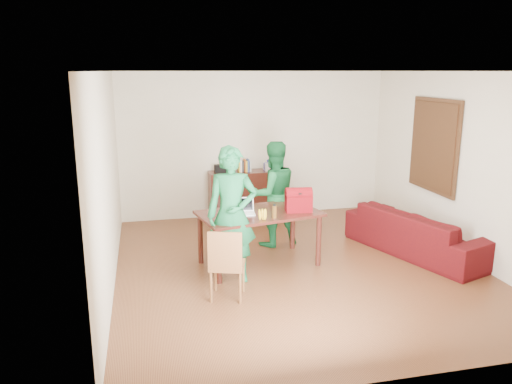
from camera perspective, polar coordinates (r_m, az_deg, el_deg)
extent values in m
cube|color=#421F10|center=(7.20, 4.71, -8.85)|extent=(5.00, 5.50, 0.10)
cube|color=white|center=(6.65, 5.19, 14.03)|extent=(5.00, 5.50, 0.10)
cube|color=beige|center=(9.45, -0.23, 5.46)|extent=(5.00, 0.10, 2.70)
cube|color=beige|center=(4.30, 16.37, -5.27)|extent=(5.00, 0.10, 2.70)
cube|color=beige|center=(6.49, -17.03, 1.04)|extent=(0.10, 5.50, 2.70)
cube|color=beige|center=(7.94, 22.79, 2.79)|extent=(0.10, 5.50, 2.70)
cube|color=#3F2614|center=(8.43, 19.68, 5.02)|extent=(0.04, 1.28, 1.48)
cube|color=#4B2716|center=(8.41, 19.51, 5.02)|extent=(0.01, 1.18, 1.36)
cube|color=black|center=(9.31, -1.04, -0.32)|extent=(1.40, 0.45, 0.90)
cube|color=black|center=(9.11, -4.13, 2.68)|extent=(0.20, 0.14, 0.14)
cube|color=#B6B7C0|center=(9.30, 1.67, 2.94)|extent=(0.24, 0.22, 0.14)
ellipsoid|color=#171998|center=(9.28, 1.67, 3.58)|extent=(0.14, 0.14, 0.07)
cube|color=black|center=(7.00, 0.36, -2.48)|extent=(1.81, 1.24, 0.04)
cylinder|color=black|center=(6.51, -4.26, -7.37)|extent=(0.07, 0.07, 0.74)
cylinder|color=black|center=(7.13, 7.17, -5.56)|extent=(0.07, 0.07, 0.74)
cylinder|color=black|center=(7.20, -6.37, -5.33)|extent=(0.07, 0.07, 0.74)
cylinder|color=black|center=(7.76, 4.21, -3.87)|extent=(0.07, 0.07, 0.74)
cube|color=brown|center=(6.11, -3.30, -8.36)|extent=(0.50, 0.49, 0.05)
cube|color=brown|center=(5.86, -3.58, -6.74)|extent=(0.39, 0.15, 0.46)
imported|color=#156035|center=(6.46, -2.78, -2.61)|extent=(0.72, 0.54, 1.79)
imported|color=#145A2A|center=(7.80, 1.97, -0.22)|extent=(0.89, 0.74, 1.66)
cube|color=white|center=(6.89, -1.36, -2.50)|extent=(0.32, 0.23, 0.02)
cube|color=black|center=(6.86, -1.37, -1.65)|extent=(0.30, 0.10, 0.19)
cylinder|color=#513312|center=(6.70, 2.12, -2.20)|extent=(0.08, 0.08, 0.19)
cube|color=maroon|center=(7.03, 4.88, -1.15)|extent=(0.39, 0.25, 0.27)
imported|color=#36070C|center=(7.96, 18.04, -4.35)|extent=(1.59, 2.44, 0.66)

